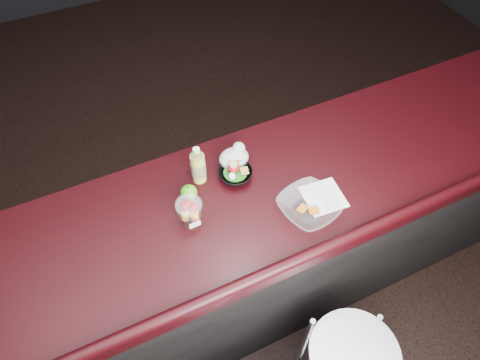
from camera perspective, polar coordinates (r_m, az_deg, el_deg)
name	(u,v)px	position (r m, az deg, el deg)	size (l,w,h in m)	color
ground	(248,350)	(2.56, 1.04, -21.77)	(8.00, 8.00, 0.00)	black
room_shell	(260,99)	(0.95, 2.65, 10.78)	(8.00, 8.00, 8.00)	black
counter	(223,264)	(2.18, -2.26, -11.10)	(4.06, 0.71, 1.02)	black
lemonade_bottle	(198,167)	(1.77, -5.59, 1.75)	(0.06, 0.06, 0.19)	gold
fruit_cup	(190,211)	(1.65, -6.73, -4.12)	(0.10, 0.10, 0.15)	white
green_apple	(189,193)	(1.76, -6.84, -1.68)	(0.07, 0.07, 0.07)	#2D7E0E
plastic_bag	(235,157)	(1.85, -0.73, 3.11)	(0.13, 0.11, 0.10)	silver
snack_bowl	(235,174)	(1.81, -0.65, 0.86)	(0.17, 0.17, 0.08)	black
takeout_bowl	(309,207)	(1.73, 9.16, -3.53)	(0.28, 0.28, 0.06)	silver
paper_napkin	(323,197)	(1.80, 11.07, -2.21)	(0.16, 0.16, 0.00)	white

